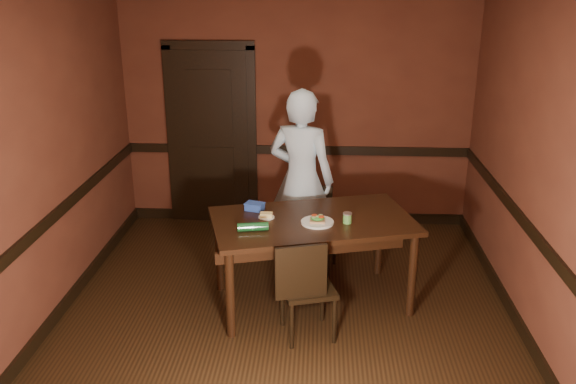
# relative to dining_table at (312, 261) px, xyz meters

# --- Properties ---
(floor) EXTENTS (4.00, 4.50, 0.01)m
(floor) POSITION_rel_dining_table_xyz_m (-0.22, -0.30, -0.41)
(floor) COLOR black
(floor) RESTS_ON ground
(wall_back) EXTENTS (4.00, 0.02, 2.70)m
(wall_back) POSITION_rel_dining_table_xyz_m (-0.22, 1.95, 0.94)
(wall_back) COLOR #57291A
(wall_back) RESTS_ON ground
(wall_front) EXTENTS (4.00, 0.02, 2.70)m
(wall_front) POSITION_rel_dining_table_xyz_m (-0.22, -2.55, 0.94)
(wall_front) COLOR #57291A
(wall_front) RESTS_ON ground
(wall_left) EXTENTS (0.02, 4.50, 2.70)m
(wall_left) POSITION_rel_dining_table_xyz_m (-2.22, -0.30, 0.94)
(wall_left) COLOR #57291A
(wall_left) RESTS_ON ground
(wall_right) EXTENTS (0.02, 4.50, 2.70)m
(wall_right) POSITION_rel_dining_table_xyz_m (1.78, -0.30, 0.94)
(wall_right) COLOR #57291A
(wall_right) RESTS_ON ground
(dado_back) EXTENTS (4.00, 0.03, 0.10)m
(dado_back) POSITION_rel_dining_table_xyz_m (-0.22, 1.93, 0.49)
(dado_back) COLOR black
(dado_back) RESTS_ON ground
(dado_left) EXTENTS (0.03, 4.50, 0.10)m
(dado_left) POSITION_rel_dining_table_xyz_m (-2.20, -0.30, 0.49)
(dado_left) COLOR black
(dado_left) RESTS_ON ground
(dado_right) EXTENTS (0.03, 4.50, 0.10)m
(dado_right) POSITION_rel_dining_table_xyz_m (1.77, -0.30, 0.49)
(dado_right) COLOR black
(dado_right) RESTS_ON ground
(baseboard_back) EXTENTS (4.00, 0.03, 0.12)m
(baseboard_back) POSITION_rel_dining_table_xyz_m (-0.22, 1.93, -0.35)
(baseboard_back) COLOR black
(baseboard_back) RESTS_ON ground
(baseboard_left) EXTENTS (0.03, 4.50, 0.12)m
(baseboard_left) POSITION_rel_dining_table_xyz_m (-2.20, -0.30, -0.35)
(baseboard_left) COLOR black
(baseboard_left) RESTS_ON ground
(baseboard_right) EXTENTS (0.03, 4.50, 0.12)m
(baseboard_right) POSITION_rel_dining_table_xyz_m (1.77, -0.30, -0.35)
(baseboard_right) COLOR black
(baseboard_right) RESTS_ON ground
(door) EXTENTS (1.05, 0.07, 2.20)m
(door) POSITION_rel_dining_table_xyz_m (-1.22, 1.91, 0.68)
(door) COLOR black
(door) RESTS_ON ground
(dining_table) EXTENTS (1.95, 1.41, 0.82)m
(dining_table) POSITION_rel_dining_table_xyz_m (0.00, 0.00, 0.00)
(dining_table) COLOR black
(dining_table) RESTS_ON floor
(chair_far) EXTENTS (0.46, 0.46, 0.85)m
(chair_far) POSITION_rel_dining_table_xyz_m (0.02, 0.65, 0.02)
(chair_far) COLOR black
(chair_far) RESTS_ON floor
(chair_near) EXTENTS (0.51, 0.51, 0.89)m
(chair_near) POSITION_rel_dining_table_xyz_m (-0.02, -0.54, 0.03)
(chair_near) COLOR black
(chair_near) RESTS_ON floor
(person) EXTENTS (0.77, 0.62, 1.83)m
(person) POSITION_rel_dining_table_xyz_m (-0.13, 0.80, 0.51)
(person) COLOR silver
(person) RESTS_ON floor
(sandwich_plate) EXTENTS (0.28, 0.28, 0.07)m
(sandwich_plate) POSITION_rel_dining_table_xyz_m (0.04, -0.10, 0.43)
(sandwich_plate) COLOR silver
(sandwich_plate) RESTS_ON dining_table
(sauce_jar) EXTENTS (0.08, 0.08, 0.09)m
(sauce_jar) POSITION_rel_dining_table_xyz_m (0.30, -0.07, 0.46)
(sauce_jar) COLOR #569B42
(sauce_jar) RESTS_ON dining_table
(cheese_saucer) EXTENTS (0.14, 0.14, 0.05)m
(cheese_saucer) POSITION_rel_dining_table_xyz_m (-0.41, 0.01, 0.43)
(cheese_saucer) COLOR silver
(cheese_saucer) RESTS_ON dining_table
(food_tub) EXTENTS (0.20, 0.16, 0.07)m
(food_tub) POSITION_rel_dining_table_xyz_m (-0.53, 0.18, 0.45)
(food_tub) COLOR blue
(food_tub) RESTS_ON dining_table
(wrapped_veg) EXTENTS (0.27, 0.12, 0.07)m
(wrapped_veg) POSITION_rel_dining_table_xyz_m (-0.50, -0.29, 0.45)
(wrapped_veg) COLOR #11461D
(wrapped_veg) RESTS_ON dining_table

